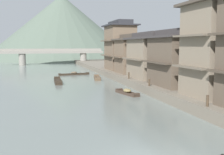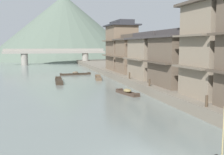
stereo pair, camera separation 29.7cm
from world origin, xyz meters
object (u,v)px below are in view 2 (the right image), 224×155
object	(u,v)px
boat_moored_far	(98,78)
stone_bridge	(56,54)
house_waterfront_narrow	(151,56)
mooring_post_dock_far	(129,76)
boat_moored_third	(127,92)
house_waterfront_second	(221,46)
mooring_post_dock_mid	(149,82)
boat_moored_second	(59,81)
mooring_post_dock_near	(207,101)
house_waterfront_far	(136,54)
boat_moored_nearest	(75,74)
house_waterfront_end	(121,46)
house_waterfront_tall	(182,58)

from	to	relation	value
boat_moored_far	stone_bridge	xyz separation A→B (m)	(-4.44, 34.51, 2.76)
house_waterfront_narrow	mooring_post_dock_far	bearing A→B (deg)	-176.85
stone_bridge	mooring_post_dock_far	bearing A→B (deg)	-80.95
house_waterfront_narrow	stone_bridge	size ratio (longest dim) A/B	0.26
mooring_post_dock_far	boat_moored_third	bearing A→B (deg)	-111.20
house_waterfront_second	mooring_post_dock_mid	size ratio (longest dim) A/B	11.29
boat_moored_far	house_waterfront_narrow	xyz separation A→B (m)	(5.55, -8.13, 3.80)
boat_moored_second	mooring_post_dock_near	size ratio (longest dim) A/B	6.88
house_waterfront_far	mooring_post_dock_near	distance (m)	24.41
boat_moored_nearest	house_waterfront_end	bearing A→B (deg)	-14.06
boat_moored_second	house_waterfront_tall	bearing A→B (deg)	-45.90
house_waterfront_far	house_waterfront_end	bearing A→B (deg)	94.80
boat_moored_far	house_waterfront_second	world-z (taller)	house_waterfront_second
boat_moored_third	house_waterfront_far	world-z (taller)	house_waterfront_far
boat_moored_nearest	mooring_post_dock_far	xyz separation A→B (m)	(5.12, -15.20, 1.18)
boat_moored_nearest	house_waterfront_second	xyz separation A→B (m)	(8.64, -28.82, 5.07)
boat_moored_third	house_waterfront_second	bearing A→B (deg)	-53.16
house_waterfront_end	mooring_post_dock_far	bearing A→B (deg)	-102.66
boat_moored_second	mooring_post_dock_mid	distance (m)	15.24
house_waterfront_far	mooring_post_dock_near	size ratio (longest dim) A/B	7.82
boat_moored_far	boat_moored_nearest	bearing A→B (deg)	111.61
boat_moored_second	house_waterfront_far	distance (m)	12.89
mooring_post_dock_far	stone_bridge	xyz separation A→B (m)	(-6.82, 42.82, 1.54)
house_waterfront_narrow	house_waterfront_far	bearing A→B (deg)	87.47
boat_moored_nearest	mooring_post_dock_far	distance (m)	16.08
mooring_post_dock_near	house_waterfront_narrow	bearing A→B (deg)	79.52
house_waterfront_tall	stone_bridge	distance (m)	50.98
house_waterfront_narrow	house_waterfront_tall	bearing A→B (deg)	-86.02
house_waterfront_tall	mooring_post_dock_mid	world-z (taller)	house_waterfront_tall
boat_moored_nearest	mooring_post_dock_near	world-z (taller)	mooring_post_dock_near
house_waterfront_tall	house_waterfront_far	xyz separation A→B (m)	(-0.20, 14.16, 0.01)
boat_moored_nearest	house_waterfront_far	xyz separation A→B (m)	(8.59, -8.10, 3.76)
boat_moored_third	boat_moored_far	distance (m)	14.18
boat_moored_second	house_waterfront_far	bearing A→B (deg)	6.09
house_waterfront_second	mooring_post_dock_near	bearing A→B (deg)	-136.90
boat_moored_far	house_waterfront_far	xyz separation A→B (m)	(5.86, -1.21, 3.81)
boat_moored_nearest	house_waterfront_far	distance (m)	12.39
boat_moored_nearest	stone_bridge	world-z (taller)	stone_bridge
house_waterfront_tall	house_waterfront_far	size ratio (longest dim) A/B	1.06
mooring_post_dock_far	house_waterfront_tall	bearing A→B (deg)	-62.54
boat_moored_third	house_waterfront_tall	bearing A→B (deg)	-11.22
boat_moored_far	stone_bridge	distance (m)	34.91
boat_moored_far	mooring_post_dock_mid	bearing A→B (deg)	-80.91
boat_moored_nearest	mooring_post_dock_mid	xyz separation A→B (m)	(5.12, -21.81, 1.14)
house_waterfront_end	mooring_post_dock_far	size ratio (longest dim) A/B	10.25
boat_moored_nearest	house_waterfront_end	xyz separation A→B (m)	(8.07, -2.02, 5.06)
house_waterfront_second	mooring_post_dock_near	xyz separation A→B (m)	(-3.52, -3.30, -3.90)
boat_moored_second	boat_moored_third	world-z (taller)	boat_moored_third
mooring_post_dock_far	house_waterfront_end	bearing A→B (deg)	77.34
house_waterfront_tall	boat_moored_nearest	bearing A→B (deg)	111.54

